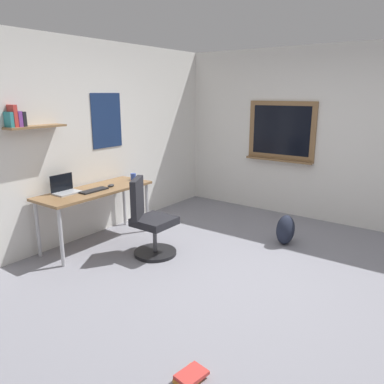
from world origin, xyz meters
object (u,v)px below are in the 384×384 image
Objects in this scene: coffee_mug at (133,177)px; book_stack_on_floor at (191,376)px; keyboard at (94,190)px; backpack at (285,230)px; laptop at (65,189)px; computer_mouse at (111,186)px; office_chair at (149,223)px; desk at (96,195)px.

coffee_mug is 3.19m from book_stack_on_floor.
keyboard is at bearing -176.15° from coffee_mug.
keyboard is at bearing 127.49° from backpack.
laptop reaches higher than coffee_mug.
computer_mouse is at bearing -173.84° from coffee_mug.
book_stack_on_floor is (-1.40, -1.65, -0.38)m from office_chair.
keyboard is at bearing 105.85° from office_chair.
coffee_mug reaches higher than keyboard.
book_stack_on_floor is at bearing -130.36° from office_chair.
desk is 0.14m from keyboard.
computer_mouse is (0.28, 0.00, 0.01)m from keyboard.
laptop is (-0.48, 0.94, 0.38)m from office_chair.
coffee_mug is 0.24× the size of backpack.
coffee_mug is 2.20m from backpack.
laptop reaches higher than office_chair.
laptop is at bearing 170.88° from coffee_mug.
desk is 0.85m from office_chair.
coffee_mug is (0.46, 0.05, 0.03)m from computer_mouse.
office_chair is 2.43× the size of backpack.
desk is 2.83m from book_stack_on_floor.
keyboard is 0.28m from computer_mouse.
desk is 14.74× the size of computer_mouse.
book_stack_on_floor is (-1.19, -2.38, -0.71)m from keyboard.
laptop is 0.79× the size of backpack.
office_chair reaches higher than backpack.
book_stack_on_floor is (-1.47, -2.38, -0.72)m from computer_mouse.
book_stack_on_floor is (-0.93, -2.59, -0.76)m from laptop.
laptop is 2.84m from backpack.
coffee_mug is at bearing -1.89° from desk.
laptop is (-0.34, 0.14, 0.13)m from desk.
backpack is at bearing -69.48° from coffee_mug.
coffee_mug reaches higher than computer_mouse.
computer_mouse is at bearing -21.18° from laptop.
laptop is 3.37× the size of coffee_mug.
office_chair is 1.78m from backpack.
computer_mouse is (0.20, -0.07, 0.09)m from desk.
backpack is at bearing -54.95° from desk.
computer_mouse is at bearing 58.19° from book_stack_on_floor.
desk reaches higher than book_stack_on_floor.
keyboard is at bearing -38.37° from laptop.
keyboard is 1.60× the size of book_stack_on_floor.
laptop is 2.98× the size of computer_mouse.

